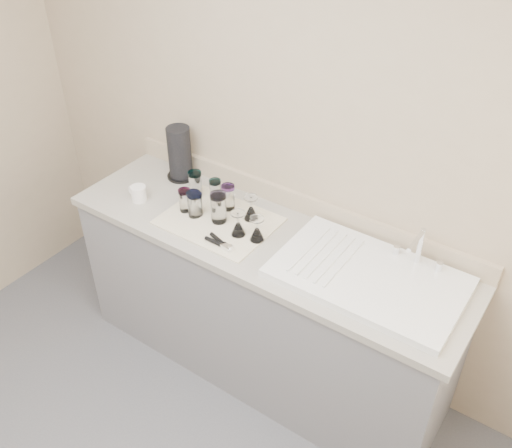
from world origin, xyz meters
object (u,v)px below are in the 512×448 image
Objects in this scene: goblet_back_left at (251,211)px; can_opener at (220,243)px; tumbler_extra at (196,204)px; white_mug at (138,193)px; tumbler_cyan at (215,190)px; sink_unit at (369,277)px; tumbler_magenta at (185,200)px; tumbler_lavender at (219,207)px; goblet_front_right at (257,232)px; tumbler_purple at (228,197)px; tumbler_blue at (194,204)px; tumbler_teal at (195,183)px; goblet_front_left at (238,227)px; paper_towel_roll at (180,154)px.

goblet_back_left is 0.26m from can_opener.
white_mug is at bearing -169.86° from tumbler_extra.
white_mug is (-0.34, -0.22, -0.03)m from tumbler_cyan.
sink_unit reaches higher than tumbler_magenta.
goblet_back_left is at bearing 22.58° from tumbler_magenta.
tumbler_lavender is 1.41× the size of white_mug.
goblet_front_right is at bearing -22.29° from tumbler_cyan.
tumbler_blue is at bearing -124.99° from tumbler_purple.
sink_unit reaches higher than goblet_back_left.
tumbler_teal is at bearing 175.48° from sink_unit.
goblet_front_left is at bearing -174.18° from sink_unit.
tumbler_blue is 0.28m from can_opener.
tumbler_cyan is at bearing 173.93° from goblet_back_left.
tumbler_blue reaches higher than white_mug.
tumbler_cyan is 0.38m from can_opener.
goblet_front_left is at bearing -80.24° from goblet_back_left.
can_opener is 0.53× the size of paper_towel_roll.
goblet_back_left is at bearing 41.72° from tumbler_lavender.
tumbler_blue is 0.40m from paper_towel_roll.
tumbler_teal reaches higher than tumbler_blue.
can_opener is at bearing -132.49° from goblet_front_right.
tumbler_cyan is 1.09× the size of white_mug.
paper_towel_roll reaches higher than tumbler_cyan.
tumbler_cyan is 0.90× the size of tumbler_blue.
tumbler_lavender reaches higher than tumbler_extra.
tumbler_purple is 0.86× the size of tumbler_lavender.
tumbler_purple is at bearing 153.97° from goblet_front_right.
tumbler_purple is 0.86× the size of can_opener.
sink_unit reaches higher than tumbler_lavender.
paper_towel_roll is (0.03, 0.31, 0.11)m from white_mug.
tumbler_teal is 0.88× the size of tumbler_lavender.
paper_towel_roll is at bearing 142.08° from tumbler_extra.
goblet_back_left is 0.62m from white_mug.
goblet_back_left is at bearing 90.17° from can_opener.
tumbler_cyan is 0.17m from tumbler_blue.
white_mug is (-0.59, 0.07, 0.02)m from can_opener.
goblet_back_left reaches higher than tumbler_magenta.
white_mug is (-0.34, -0.05, -0.04)m from tumbler_blue.
goblet_back_left is 0.43× the size of paper_towel_roll.
goblet_back_left reaches higher than tumbler_cyan.
can_opener is at bearing -6.39° from white_mug.
tumbler_extra reaches higher than white_mug.
tumbler_blue is 0.87× the size of can_opener.
paper_towel_roll reaches higher than sink_unit.
sink_unit is 5.12× the size of tumbler_lavender.
sink_unit is 1.00m from tumbler_magenta.
goblet_back_left is at bearing -6.07° from tumbler_cyan.
tumbler_cyan is 0.78× the size of can_opener.
sink_unit is 0.69m from goblet_back_left.
tumbler_lavender is 0.25m from goblet_front_right.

